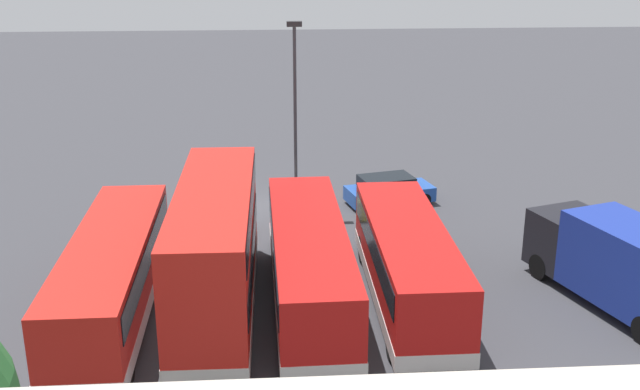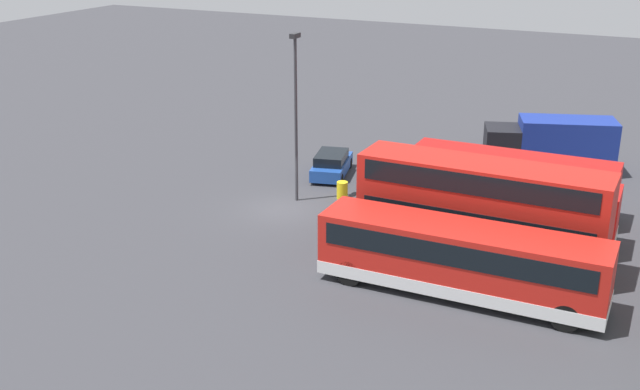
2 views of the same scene
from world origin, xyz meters
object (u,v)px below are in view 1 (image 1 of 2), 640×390
Objects in this scene: bus_single_deck_near_end at (408,262)px; lamp_post_tall at (295,103)px; waste_bin_yellow at (326,211)px; box_truck_blue at (620,262)px; bus_single_deck_fourth at (112,274)px; car_hatchback_silver at (389,190)px; bus_single_deck_second at (309,261)px; bus_double_decker_third at (215,247)px.

lamp_post_tall is (3.62, -10.64, 3.55)m from bus_single_deck_near_end.
bus_single_deck_near_end is 11.05× the size of waste_bin_yellow.
box_truck_blue is 16.26m from lamp_post_tall.
bus_single_deck_fourth reaches higher than waste_bin_yellow.
car_hatchback_silver is at bearing -60.09° from box_truck_blue.
box_truck_blue is at bearing 174.70° from bus_single_deck_near_end.
lamp_post_tall reaches higher than bus_single_deck_fourth.
box_truck_blue is at bearing 136.79° from waste_bin_yellow.
box_truck_blue is (-11.04, 0.97, 0.08)m from bus_single_deck_second.
waste_bin_yellow is (9.83, -9.23, -1.23)m from box_truck_blue.
lamp_post_tall is (-3.20, -10.78, 2.72)m from bus_double_decker_third.
box_truck_blue is at bearing 119.91° from car_hatchback_silver.
bus_single_deck_near_end reaches higher than car_hatchback_silver.
bus_double_decker_third is 13.46m from car_hatchback_silver.
bus_single_deck_second is at bearing 90.54° from lamp_post_tall.
waste_bin_yellow is at bearing -74.82° from bus_single_deck_near_end.
bus_single_deck_second is at bearing -5.03° from box_truck_blue.
bus_double_decker_third is 1.22× the size of lamp_post_tall.
bus_double_decker_third is 11.51× the size of waste_bin_yellow.
bus_single_deck_fourth is at bearing 1.80° from bus_single_deck_near_end.
bus_single_deck_second reaches higher than car_hatchback_silver.
lamp_post_tall is at bearing 0.83° from car_hatchback_silver.
bus_single_deck_second is 10.95m from lamp_post_tall.
waste_bin_yellow is at bearing -132.41° from bus_single_deck_fourth.
bus_single_deck_near_end and bus_single_deck_second have the same top height.
car_hatchback_silver is (-4.48, -10.43, -0.92)m from bus_single_deck_second.
bus_double_decker_third reaches higher than car_hatchback_silver.
box_truck_blue reaches higher than car_hatchback_silver.
bus_single_deck_second is at bearing -172.72° from bus_double_decker_third.
box_truck_blue is 1.74× the size of car_hatchback_silver.
bus_double_decker_third is 2.40× the size of car_hatchback_silver.
waste_bin_yellow is (-1.21, -8.26, -1.15)m from bus_single_deck_second.
bus_single_deck_near_end and bus_single_deck_fourth have the same top height.
bus_single_deck_fourth is 1.30× the size of lamp_post_tall.
bus_single_deck_fourth is (6.89, 0.60, -0.00)m from bus_single_deck_second.
bus_single_deck_near_end is 8.92m from waste_bin_yellow.
bus_single_deck_fourth is at bearing 47.59° from waste_bin_yellow.
bus_double_decker_third reaches higher than bus_single_deck_second.
bus_single_deck_near_end is 0.96× the size of bus_double_decker_third.
bus_double_decker_third reaches higher than bus_single_deck_near_end.
bus_single_deck_near_end is at bearing -178.20° from bus_single_deck_fourth.
car_hatchback_silver reaches higher than waste_bin_yellow.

